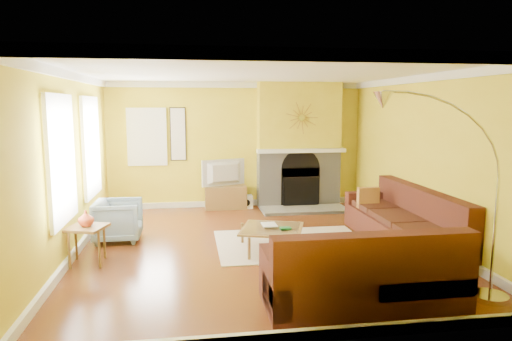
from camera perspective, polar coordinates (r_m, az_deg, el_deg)
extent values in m
cube|color=brown|center=(7.31, 0.10, -9.51)|extent=(5.50, 6.00, 0.02)
cube|color=white|center=(6.99, 0.11, 12.26)|extent=(5.50, 6.00, 0.02)
cube|color=yellow|center=(9.99, -2.48, 3.21)|extent=(5.50, 0.02, 2.70)
cube|color=yellow|center=(4.11, 6.40, -3.97)|extent=(5.50, 0.02, 2.70)
cube|color=yellow|center=(7.15, -22.33, 0.64)|extent=(0.02, 6.00, 2.70)
cube|color=yellow|center=(7.92, 20.28, 1.42)|extent=(0.02, 6.00, 2.70)
cube|color=white|center=(8.39, -20.02, 2.81)|extent=(0.06, 1.22, 1.72)
cube|color=white|center=(6.55, -23.29, 1.27)|extent=(0.06, 1.22, 1.72)
cube|color=white|center=(9.91, -13.48, 4.12)|extent=(0.82, 0.06, 1.22)
cube|color=white|center=(9.88, -9.71, 4.50)|extent=(0.34, 0.04, 1.14)
cube|color=white|center=(9.80, 5.69, 2.49)|extent=(1.92, 0.22, 0.08)
cube|color=gray|center=(9.70, 6.04, -4.88)|extent=(1.80, 0.70, 0.06)
cube|color=beige|center=(7.44, 4.52, -9.09)|extent=(2.40, 1.80, 0.02)
cube|color=brown|center=(9.87, -3.82, -3.35)|extent=(0.89, 0.40, 0.49)
imported|color=black|center=(9.78, -3.85, -0.31)|extent=(0.98, 0.47, 0.57)
cube|color=white|center=(9.93, -1.27, -3.89)|extent=(0.27, 0.27, 0.27)
imported|color=gray|center=(7.85, -16.82, -5.98)|extent=(0.75, 0.73, 0.68)
imported|color=#CA4A26|center=(6.79, -20.49, -5.62)|extent=(0.28, 0.28, 0.23)
imported|color=white|center=(7.08, 0.79, -6.87)|extent=(0.23, 0.30, 0.03)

